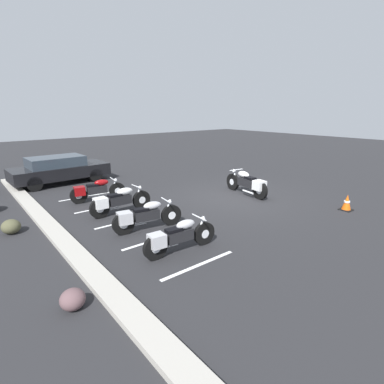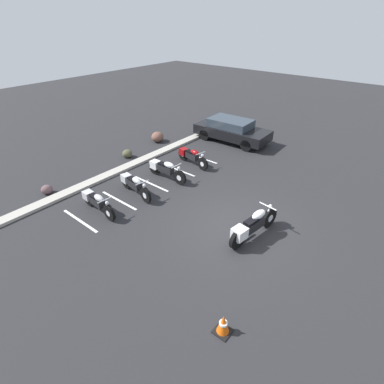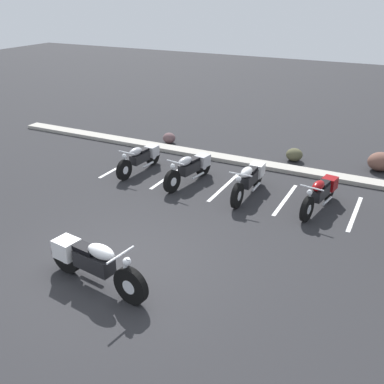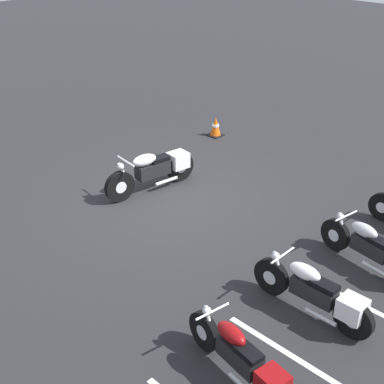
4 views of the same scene
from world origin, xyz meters
TOP-DOWN VIEW (x-y plane):
  - ground at (0.00, 0.00)m, footprint 60.00×60.00m
  - motorcycle_white_featured at (-0.14, -0.66)m, footprint 2.40×0.76m
  - parked_bike_0 at (-2.47, 4.65)m, footprint 0.58×2.06m
  - parked_bike_1 at (-0.72, 4.54)m, footprint 0.71×2.12m
  - parked_bike_2 at (1.08, 4.51)m, footprint 0.62×2.21m
  - parked_bike_3 at (2.97, 4.54)m, footprint 0.69×2.09m
  - car_black at (6.87, 4.73)m, footprint 1.97×4.37m
  - concrete_curb at (0.00, 6.68)m, footprint 18.00×0.50m
  - landscape_rock_0 at (-3.04, 7.38)m, footprint 0.60×0.59m
  - landscape_rock_1 at (4.05, 8.00)m, footprint 1.04×1.01m
  - landscape_rock_2 at (1.47, 7.63)m, footprint 0.57×0.55m
  - traffic_cone at (-3.61, -1.89)m, footprint 0.40×0.40m
  - stall_line_0 at (-3.28, 4.64)m, footprint 0.10×2.10m
  - stall_line_1 at (-1.50, 4.64)m, footprint 0.10×2.10m
  - stall_line_2 at (0.28, 4.64)m, footprint 0.10×2.10m
  - stall_line_3 at (2.06, 4.64)m, footprint 0.10×2.10m
  - stall_line_4 at (3.85, 4.64)m, footprint 0.10×2.10m

SIDE VIEW (x-z plane):
  - ground at x=0.00m, z-range 0.00..0.00m
  - stall_line_0 at x=-3.28m, z-range 0.00..0.00m
  - stall_line_1 at x=-1.50m, z-range 0.00..0.00m
  - stall_line_2 at x=0.28m, z-range 0.00..0.00m
  - stall_line_3 at x=2.06m, z-range 0.00..0.00m
  - stall_line_4 at x=3.85m, z-range 0.00..0.00m
  - concrete_curb at x=0.00m, z-range 0.00..0.12m
  - landscape_rock_0 at x=-3.04m, z-range 0.00..0.38m
  - landscape_rock_2 at x=1.47m, z-range 0.00..0.41m
  - traffic_cone at x=-3.61m, z-range -0.02..0.54m
  - landscape_rock_1 at x=4.05m, z-range 0.00..0.57m
  - parked_bike_0 at x=-2.47m, z-range 0.03..0.83m
  - parked_bike_3 at x=2.97m, z-range 0.03..0.85m
  - parked_bike_1 at x=-0.72m, z-range 0.03..0.87m
  - parked_bike_2 at x=1.08m, z-range 0.03..0.90m
  - motorcycle_white_featured at x=-0.14m, z-range 0.03..0.98m
  - car_black at x=6.87m, z-range 0.04..1.32m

